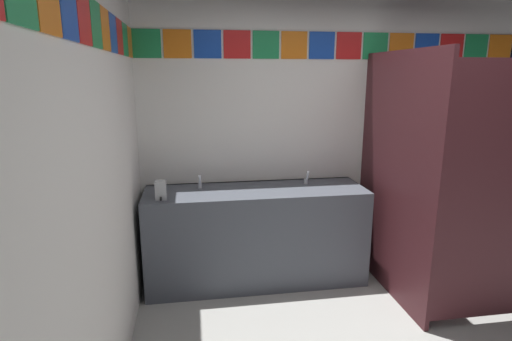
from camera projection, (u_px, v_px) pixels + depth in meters
wall_back at (330, 132)px, 3.99m from camera, size 3.65×0.09×2.65m
wall_side at (84, 191)px, 1.97m from camera, size 0.09×3.54×2.65m
vanity_counter at (256, 234)px, 3.75m from camera, size 1.97×0.60×0.88m
faucet_left at (200, 183)px, 3.65m from camera, size 0.04×0.10×0.14m
faucet_right at (307, 179)px, 3.80m from camera, size 0.04×0.10×0.14m
soap_dispenser at (161, 190)px, 3.33m from camera, size 0.09×0.09×0.16m
stall_divider at (430, 184)px, 3.24m from camera, size 0.92×1.31×2.07m
toilet at (425, 242)px, 3.94m from camera, size 0.39×0.49×0.74m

